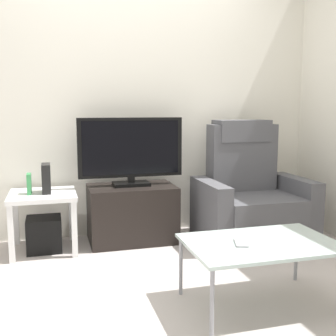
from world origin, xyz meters
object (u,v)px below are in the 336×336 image
(tv_stand, at_px, (132,213))
(cell_phone, at_px, (241,243))
(subwoofer_box, at_px, (44,234))
(recliner_armchair, at_px, (250,199))
(coffee_table, at_px, (261,246))
(side_table, at_px, (43,202))
(game_console, at_px, (46,178))
(television, at_px, (130,150))
(book_upright, at_px, (29,184))

(tv_stand, bearing_deg, cell_phone, -75.10)
(subwoofer_box, bearing_deg, recliner_armchair, -5.20)
(recliner_armchair, xyz_separation_m, coffee_table, (-0.54, -1.22, 0.00))
(side_table, distance_m, cell_phone, 1.80)
(side_table, bearing_deg, game_console, 15.95)
(television, bearing_deg, side_table, -174.33)
(tv_stand, height_order, book_upright, book_upright)
(game_console, xyz_separation_m, cell_phone, (1.11, -1.40, -0.21))
(coffee_table, bearing_deg, television, 109.45)
(subwoofer_box, height_order, book_upright, book_upright)
(subwoofer_box, distance_m, coffee_table, 1.90)
(cell_phone, bearing_deg, side_table, 147.60)
(game_console, bearing_deg, recliner_armchair, -5.62)
(book_upright, xyz_separation_m, coffee_table, (1.37, -1.37, -0.20))
(subwoofer_box, height_order, game_console, game_console)
(subwoofer_box, relative_size, book_upright, 1.67)
(cell_phone, bearing_deg, tv_stand, 123.02)
(subwoofer_box, bearing_deg, cell_phone, -50.52)
(tv_stand, distance_m, game_console, 0.81)
(recliner_armchair, height_order, game_console, recliner_armchair)
(tv_stand, xyz_separation_m, book_upright, (-0.86, -0.08, 0.32))
(book_upright, distance_m, game_console, 0.14)
(television, xyz_separation_m, subwoofer_box, (-0.76, -0.08, -0.68))
(game_console, distance_m, cell_phone, 1.79)
(book_upright, bearing_deg, tv_stand, 5.07)
(tv_stand, height_order, side_table, tv_stand)
(game_console, bearing_deg, side_table, -164.05)
(television, xyz_separation_m, book_upright, (-0.86, -0.10, -0.25))
(side_table, height_order, subwoofer_box, side_table)
(book_upright, bearing_deg, subwoofer_box, 11.31)
(game_console, bearing_deg, cell_phone, -51.59)
(subwoofer_box, relative_size, cell_phone, 1.88)
(side_table, xyz_separation_m, book_upright, (-0.10, -0.02, 0.16))
(book_upright, bearing_deg, cell_phone, -47.73)
(recliner_armchair, distance_m, cell_phone, 1.39)
(tv_stand, bearing_deg, side_table, -175.76)
(book_upright, bearing_deg, television, 6.34)
(book_upright, bearing_deg, side_table, 11.31)
(side_table, height_order, game_console, game_console)
(side_table, distance_m, book_upright, 0.19)
(subwoofer_box, height_order, cell_phone, cell_phone)
(subwoofer_box, bearing_deg, coffee_table, -47.42)
(game_console, bearing_deg, book_upright, -167.47)
(tv_stand, xyz_separation_m, game_console, (-0.72, -0.05, 0.36))
(tv_stand, xyz_separation_m, cell_phone, (0.38, -1.44, 0.15))
(game_console, relative_size, coffee_table, 0.27)
(recliner_armchair, bearing_deg, television, 156.69)
(television, bearing_deg, coffee_table, -70.55)
(coffee_table, relative_size, cell_phone, 6.00)
(side_table, bearing_deg, subwoofer_box, 123.69)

